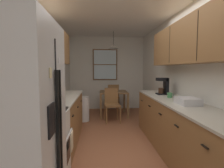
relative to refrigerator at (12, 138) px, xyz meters
name	(u,v)px	position (x,y,z in m)	size (l,w,h in m)	color
ground_plane	(113,135)	(0.96, 2.31, -0.89)	(12.00, 12.00, 0.00)	#995B3D
wall_left	(46,76)	(-0.39, 2.31, 0.38)	(0.10, 9.00, 2.55)	white
wall_right	(176,76)	(2.31, 2.31, 0.38)	(0.10, 9.00, 2.55)	white
wall_back	(107,73)	(0.96, 4.96, 0.38)	(4.40, 0.10, 2.55)	white
ceiling_slab	(113,11)	(0.96, 2.31, 1.70)	(4.40, 9.00, 0.08)	white
refrigerator	(12,138)	(0.00, 0.00, 0.00)	(0.71, 0.75, 1.79)	silver
stove_range	(39,149)	(-0.04, 0.70, -0.42)	(0.66, 0.62, 1.10)	white
microwave_over_range	(25,45)	(-0.15, 0.70, 0.79)	(0.39, 0.57, 0.34)	white
counter_left	(62,120)	(-0.04, 1.98, -0.44)	(0.64, 1.94, 0.90)	olive
upper_cabinets_left	(51,44)	(-0.18, 1.93, 0.97)	(0.33, 2.02, 0.66)	olive
counter_right	(178,129)	(1.96, 1.36, -0.44)	(0.64, 3.04, 0.90)	olive
upper_cabinets_right	(191,41)	(2.10, 1.31, 0.95)	(0.33, 2.72, 0.69)	olive
dining_table	(113,95)	(1.11, 3.97, -0.28)	(0.83, 0.82, 0.74)	brown
dining_chair_near	(112,103)	(1.02, 3.36, -0.39)	(0.44, 0.44, 0.90)	olive
dining_chair_far	(113,96)	(1.14, 4.59, -0.39)	(0.43, 0.43, 0.90)	olive
pendant_light	(113,47)	(1.11, 3.97, 1.18)	(0.30, 0.30, 0.53)	black
back_window	(105,65)	(0.89, 4.88, 0.68)	(0.86, 0.05, 1.08)	brown
trash_bin	(84,109)	(0.26, 3.43, -0.56)	(0.29, 0.29, 0.67)	white
storage_canister	(51,98)	(-0.04, 1.28, 0.09)	(0.12, 0.12, 0.17)	#265999
dish_towel	(72,141)	(0.32, 0.86, -0.39)	(0.02, 0.16, 0.24)	beige
coffee_maker	(164,86)	(1.99, 2.15, 0.18)	(0.22, 0.18, 0.34)	black
mug_by_coffeemaker	(170,95)	(1.95, 1.73, 0.05)	(0.13, 0.09, 0.09)	#3F7F4C
dish_rack	(188,101)	(1.97, 1.10, 0.06)	(0.28, 0.34, 0.10)	silver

